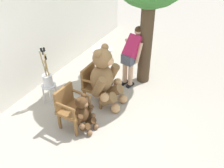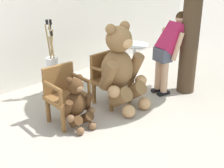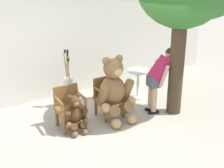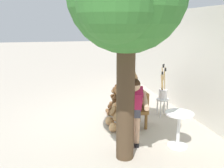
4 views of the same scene
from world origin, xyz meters
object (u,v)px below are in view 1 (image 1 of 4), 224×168
teddy_bear_small (83,113)px  round_side_table (102,58)px  brush_bucket (47,78)px  teddy_bear_large (105,77)px  person_visitor (132,52)px  wooden_chair_left (71,107)px  wooden_chair_right (95,83)px  white_stool (49,89)px

teddy_bear_small → round_side_table: size_ratio=1.12×
brush_bucket → teddy_bear_large: bearing=-65.5°
person_visitor → brush_bucket: bearing=139.7°
person_visitor → round_side_table: (0.12, 0.91, -0.44)m
person_visitor → round_side_table: 1.02m
teddy_bear_large → person_visitor: 1.10m
wooden_chair_left → brush_bucket: size_ratio=0.92×
teddy_bear_large → teddy_bear_small: teddy_bear_large is taller
wooden_chair_left → teddy_bear_small: size_ratio=1.07×
wooden_chair_left → person_visitor: person_visitor is taller
teddy_bear_small → round_side_table: bearing=19.3°
wooden_chair_left → wooden_chair_right: (0.94, 0.00, 0.00)m
teddy_bear_small → brush_bucket: bearing=70.5°
wooden_chair_left → wooden_chair_right: bearing=0.0°
wooden_chair_right → teddy_bear_small: size_ratio=1.07×
wooden_chair_left → brush_bucket: (0.41, 0.90, 0.19)m
teddy_bear_small → white_stool: 1.26m
white_stool → round_side_table: bearing=-14.5°
teddy_bear_large → white_stool: (-0.53, 1.16, -0.34)m
teddy_bear_small → round_side_table: 2.26m
teddy_bear_large → round_side_table: (1.19, 0.72, -0.25)m
wooden_chair_right → person_visitor: (1.07, -0.45, 0.43)m
wooden_chair_left → person_visitor: size_ratio=0.58×
teddy_bear_large → brush_bucket: bearing=114.5°
white_stool → person_visitor: bearing=-40.4°
teddy_bear_large → person_visitor: person_visitor is taller
round_side_table → teddy_bear_small: bearing=-160.7°
wooden_chair_right → teddy_bear_large: (0.00, -0.26, 0.23)m
wooden_chair_left → teddy_bear_large: (0.94, -0.26, 0.23)m
wooden_chair_right → brush_bucket: (-0.53, 0.90, 0.19)m
brush_bucket → wooden_chair_right: bearing=-59.6°
white_stool → brush_bucket: (-0.00, -0.00, 0.30)m
round_side_table → teddy_bear_large: bearing=-148.8°
teddy_bear_small → brush_bucket: size_ratio=0.86×
white_stool → wooden_chair_left: bearing=-114.5°
wooden_chair_right → wooden_chair_left: bearing=-180.0°
teddy_bear_small → wooden_chair_left: bearing=88.5°
white_stool → brush_bucket: brush_bucket is taller
wooden_chair_left → teddy_bear_small: 0.29m
wooden_chair_right → teddy_bear_large: teddy_bear_large is taller
teddy_bear_large → round_side_table: size_ratio=1.98×
wooden_chair_left → teddy_bear_small: bearing=-91.5°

